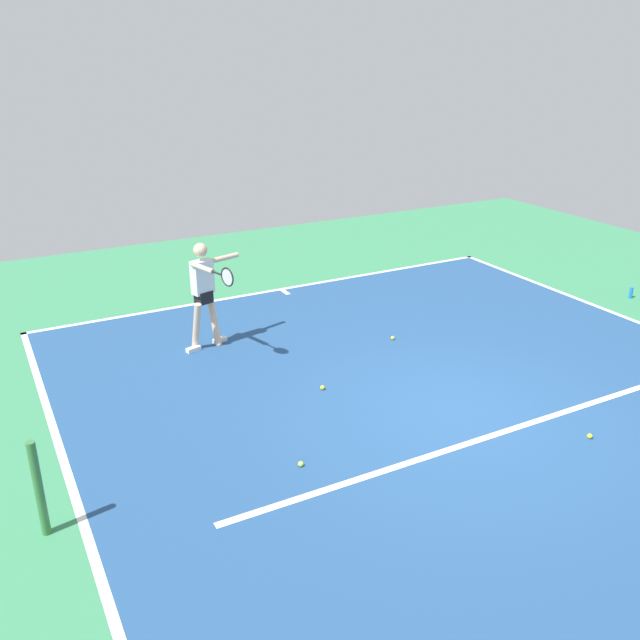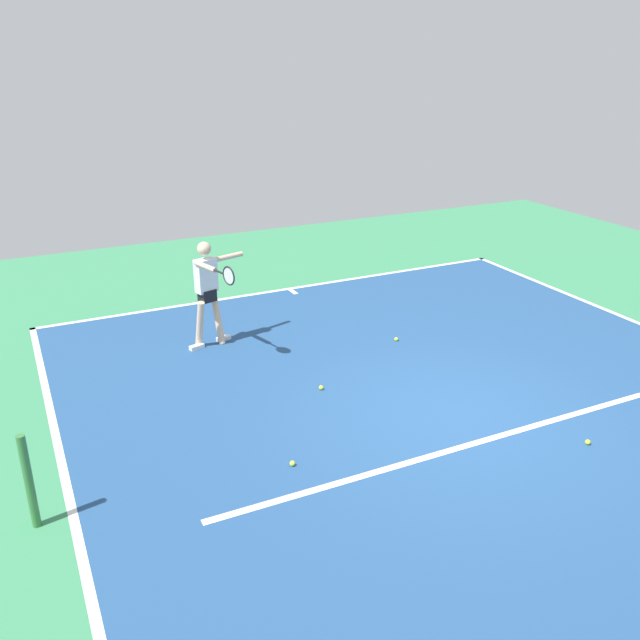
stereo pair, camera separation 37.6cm
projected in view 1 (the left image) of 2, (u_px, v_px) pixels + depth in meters
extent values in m
plane|color=#388456|center=(458.00, 411.00, 9.07)|extent=(20.84, 20.84, 0.00)
cube|color=navy|center=(458.00, 411.00, 9.07)|extent=(9.89, 11.38, 0.00)
cube|color=white|center=(281.00, 289.00, 13.69)|extent=(9.89, 0.10, 0.01)
cube|color=white|center=(83.00, 522.00, 6.94)|extent=(0.10, 11.38, 0.01)
cube|color=white|center=(493.00, 435.00, 8.50)|extent=(7.41, 0.10, 0.01)
cube|color=white|center=(285.00, 292.00, 13.52)|extent=(0.10, 0.30, 0.01)
cylinder|color=#38753D|center=(39.00, 489.00, 6.58)|extent=(0.09, 0.09, 1.07)
cylinder|color=beige|center=(214.00, 321.00, 11.01)|extent=(0.19, 0.31, 0.84)
cube|color=white|center=(220.00, 340.00, 11.21)|extent=(0.26, 0.16, 0.07)
cylinder|color=beige|center=(196.00, 327.00, 10.79)|extent=(0.19, 0.31, 0.84)
cube|color=white|center=(193.00, 349.00, 10.87)|extent=(0.26, 0.16, 0.07)
cube|color=black|center=(204.00, 297.00, 10.73)|extent=(0.29, 0.26, 0.20)
cube|color=white|center=(202.00, 277.00, 10.60)|extent=(0.38, 0.27, 0.54)
sphere|color=beige|center=(200.00, 250.00, 10.44)|extent=(0.22, 0.22, 0.22)
cylinder|color=beige|center=(224.00, 258.00, 10.81)|extent=(0.54, 0.23, 0.08)
cylinder|color=beige|center=(202.00, 268.00, 10.22)|extent=(0.23, 0.54, 0.08)
cylinder|color=black|center=(217.00, 273.00, 9.97)|extent=(0.09, 0.22, 0.03)
torus|color=black|center=(227.00, 277.00, 9.80)|extent=(0.11, 0.29, 0.29)
cylinder|color=silver|center=(227.00, 277.00, 9.80)|extent=(0.07, 0.24, 0.25)
sphere|color=#C6E53D|center=(393.00, 338.00, 11.30)|extent=(0.07, 0.07, 0.07)
sphere|color=yellow|center=(322.00, 388.00, 9.63)|extent=(0.07, 0.07, 0.07)
sphere|color=yellow|center=(590.00, 436.00, 8.42)|extent=(0.07, 0.07, 0.07)
sphere|color=#C6E53D|center=(301.00, 464.00, 7.86)|extent=(0.07, 0.07, 0.07)
cylinder|color=blue|center=(631.00, 293.00, 13.17)|extent=(0.07, 0.07, 0.22)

